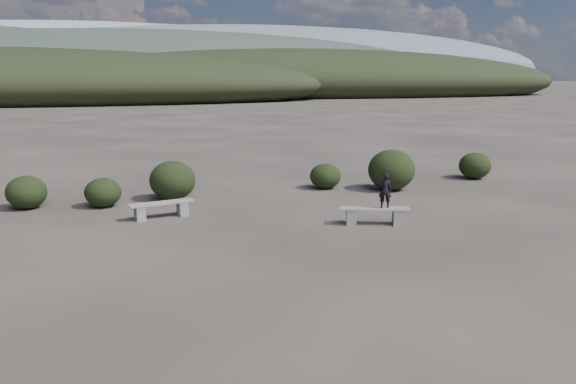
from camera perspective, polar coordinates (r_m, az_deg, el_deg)
name	(u,v)px	position (r m, az deg, el deg)	size (l,w,h in m)	color
ground	(362,279)	(11.36, 7.55, -8.71)	(1200.00, 1200.00, 0.00)	#312A26
bench_left	(162,208)	(16.30, -12.72, -1.63)	(1.89, 0.82, 0.46)	slate
bench_right	(374,214)	(15.36, 8.78, -2.27)	(1.92, 0.95, 0.47)	slate
seated_person	(385,191)	(15.25, 9.83, 0.15)	(0.35, 0.23, 0.95)	black
shrub_a	(103,192)	(18.16, -18.29, -0.05)	(1.10, 1.10, 0.90)	black
shrub_b	(173,180)	(18.64, -11.65, 1.17)	(1.49, 1.49, 1.28)	black
shrub_c	(325,176)	(20.18, 3.81, 1.62)	(1.13, 1.13, 0.90)	black
shrub_d	(391,170)	(20.17, 10.46, 2.23)	(1.65, 1.65, 1.44)	black
shrub_e	(475,166)	(23.34, 18.45, 2.56)	(1.24, 1.24, 1.03)	black
shrub_f	(26,192)	(18.78, -25.04, -0.02)	(1.19, 1.19, 1.01)	black
mountain_ridges	(123,66)	(348.93, -16.45, 12.19)	(500.00, 400.00, 56.00)	black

